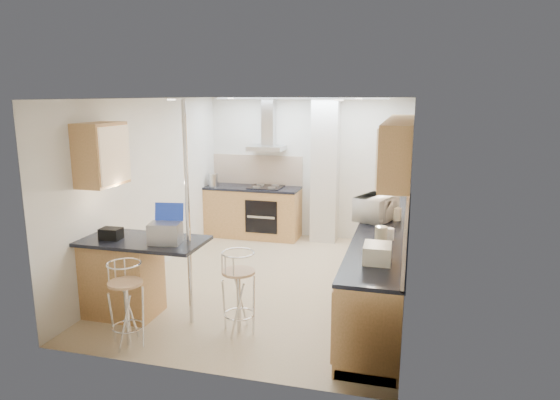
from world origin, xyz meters
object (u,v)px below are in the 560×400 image
(bar_stool_near, at_px, (127,304))
(bread_bin, at_px, (377,253))
(microwave, at_px, (376,208))
(laptop, at_px, (165,233))
(bar_stool_end, at_px, (239,292))

(bar_stool_near, xyz_separation_m, bread_bin, (2.46, 0.61, 0.56))
(microwave, bearing_deg, laptop, 150.70)
(bar_stool_near, distance_m, bar_stool_end, 1.16)
(bread_bin, bearing_deg, bar_stool_end, -179.23)
(laptop, xyz_separation_m, bar_stool_near, (-0.16, -0.58, -0.60))
(laptop, xyz_separation_m, bread_bin, (2.30, 0.03, -0.05))
(microwave, height_order, laptop, microwave)
(bar_stool_near, height_order, bread_bin, bread_bin)
(bar_stool_near, relative_size, bar_stool_end, 0.98)
(laptop, bearing_deg, microwave, 28.76)
(laptop, relative_size, bar_stool_near, 0.37)
(microwave, xyz_separation_m, bar_stool_end, (-1.30, -1.75, -0.62))
(bar_stool_end, bearing_deg, bread_bin, -55.88)
(microwave, relative_size, bread_bin, 1.73)
(laptop, distance_m, bread_bin, 2.30)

